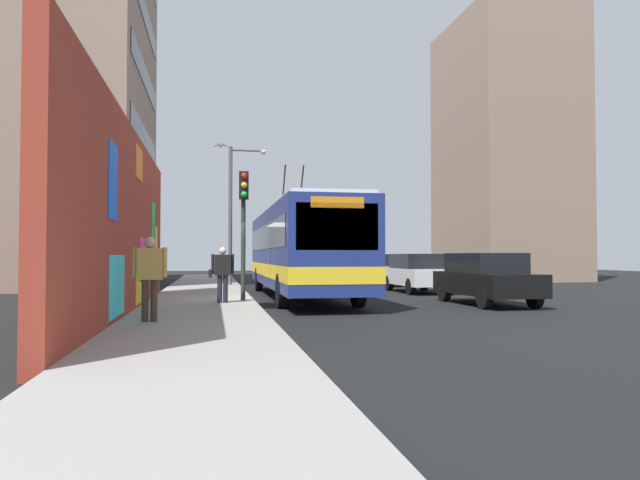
% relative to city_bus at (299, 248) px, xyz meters
% --- Properties ---
extents(ground_plane, '(80.00, 80.00, 0.00)m').
position_rel_city_bus_xyz_m(ground_plane, '(-1.95, 1.80, -1.79)').
color(ground_plane, black).
extents(sidewalk_slab, '(48.00, 3.20, 0.15)m').
position_rel_city_bus_xyz_m(sidewalk_slab, '(-1.95, 3.40, -1.71)').
color(sidewalk_slab, gray).
rests_on(sidewalk_slab, ground_plane).
extents(graffiti_wall, '(14.86, 0.32, 4.65)m').
position_rel_city_bus_xyz_m(graffiti_wall, '(-5.50, 5.15, 0.53)').
color(graffiti_wall, maroon).
rests_on(graffiti_wall, ground_plane).
extents(building_far_left, '(12.31, 8.90, 20.84)m').
position_rel_city_bus_xyz_m(building_far_left, '(10.20, 11.00, 8.63)').
color(building_far_left, gray).
rests_on(building_far_left, ground_plane).
extents(building_far_right, '(8.50, 6.63, 16.42)m').
position_rel_city_bus_xyz_m(building_far_right, '(12.87, -15.20, 6.42)').
color(building_far_right, gray).
rests_on(building_far_right, ground_plane).
extents(city_bus, '(12.70, 2.52, 4.99)m').
position_rel_city_bus_xyz_m(city_bus, '(0.00, 0.00, 0.00)').
color(city_bus, navy).
rests_on(city_bus, ground_plane).
extents(parked_car_black, '(4.23, 1.77, 1.58)m').
position_rel_city_bus_xyz_m(parked_car_black, '(-3.95, -5.20, -0.96)').
color(parked_car_black, black).
rests_on(parked_car_black, ground_plane).
extents(parked_car_white, '(4.12, 1.80, 1.58)m').
position_rel_city_bus_xyz_m(parked_car_white, '(1.97, -5.20, -0.96)').
color(parked_car_white, white).
rests_on(parked_car_white, ground_plane).
extents(parked_car_champagne, '(4.79, 1.77, 1.58)m').
position_rel_city_bus_xyz_m(parked_car_champagne, '(7.96, -5.20, -0.95)').
color(parked_car_champagne, '#C6B793').
rests_on(parked_car_champagne, ground_plane).
extents(pedestrian_at_curb, '(0.22, 0.73, 1.59)m').
position_rel_city_bus_xyz_m(pedestrian_at_curb, '(-3.57, 2.79, -0.71)').
color(pedestrian_at_curb, '#1E1E2D').
rests_on(pedestrian_at_curb, sidewalk_slab).
extents(pedestrian_near_wall, '(0.23, 0.69, 1.74)m').
position_rel_city_bus_xyz_m(pedestrian_near_wall, '(-8.08, 4.33, -0.61)').
color(pedestrian_near_wall, '#3F3326').
rests_on(pedestrian_near_wall, sidewalk_slab).
extents(traffic_light, '(0.49, 0.28, 3.92)m').
position_rel_city_bus_xyz_m(traffic_light, '(-2.88, 2.15, 1.01)').
color(traffic_light, '#2D382D').
rests_on(traffic_light, sidewalk_slab).
extents(street_lamp, '(0.44, 1.78, 6.50)m').
position_rel_city_bus_xyz_m(street_lamp, '(6.75, 2.05, 2.10)').
color(street_lamp, '#4C4C51').
rests_on(street_lamp, sidewalk_slab).
extents(flying_pigeons, '(0.32, 0.54, 0.16)m').
position_rel_city_bus_xyz_m(flying_pigeons, '(3.31, 2.75, 4.23)').
color(flying_pigeons, gray).
extents(curbside_puddle, '(1.98, 1.98, 0.00)m').
position_rel_city_bus_xyz_m(curbside_puddle, '(-3.13, 1.20, -1.79)').
color(curbside_puddle, black).
rests_on(curbside_puddle, ground_plane).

